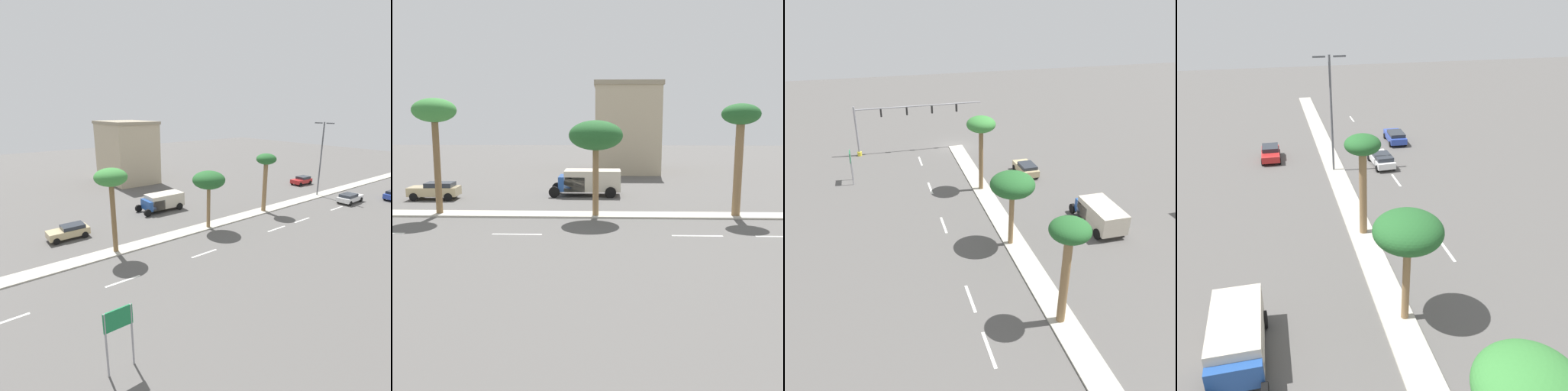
% 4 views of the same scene
% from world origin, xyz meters
% --- Properties ---
extents(ground_plane, '(160.00, 160.00, 0.00)m').
position_xyz_m(ground_plane, '(0.00, 30.01, 0.00)').
color(ground_plane, '#565451').
extents(lane_stripe_near, '(0.20, 2.80, 0.01)m').
position_xyz_m(lane_stripe_near, '(5.09, 4.00, 0.01)').
color(lane_stripe_near, silver).
rests_on(lane_stripe_near, ground).
extents(lane_stripe_right, '(0.20, 2.80, 0.01)m').
position_xyz_m(lane_stripe_right, '(5.09, 11.74, 0.01)').
color(lane_stripe_right, silver).
rests_on(lane_stripe_right, ground).
extents(lane_stripe_trailing, '(0.20, 2.80, 0.01)m').
position_xyz_m(lane_stripe_trailing, '(5.09, 19.52, 0.01)').
color(lane_stripe_trailing, silver).
rests_on(lane_stripe_trailing, ground).
extents(lane_stripe_left, '(0.20, 2.80, 0.01)m').
position_xyz_m(lane_stripe_left, '(5.09, 29.53, 0.01)').
color(lane_stripe_left, silver).
rests_on(lane_stripe_left, ground).
extents(lane_stripe_far, '(0.20, 2.80, 0.01)m').
position_xyz_m(lane_stripe_far, '(5.09, 34.11, 0.01)').
color(lane_stripe_far, silver).
rests_on(lane_stripe_far, ground).
extents(traffic_signal_gantry, '(15.63, 0.53, 6.09)m').
position_xyz_m(traffic_signal_gantry, '(7.71, 0.29, 4.09)').
color(traffic_signal_gantry, gray).
rests_on(traffic_signal_gantry, ground).
extents(directional_road_sign, '(0.10, 1.47, 3.47)m').
position_xyz_m(directional_road_sign, '(12.78, 8.18, 2.51)').
color(directional_road_sign, gray).
rests_on(directional_road_sign, ground).
extents(palm_tree_rear, '(2.83, 2.83, 7.57)m').
position_xyz_m(palm_tree_rear, '(0.06, 13.34, 6.60)').
color(palm_tree_rear, brown).
rests_on(palm_tree_rear, median_curb).
extents(palm_tree_inboard, '(3.47, 3.47, 6.16)m').
position_xyz_m(palm_tree_inboard, '(0.37, 23.83, 5.24)').
color(palm_tree_inboard, olive).
rests_on(palm_tree_inboard, median_curb).
extents(palm_tree_near, '(2.43, 2.43, 7.21)m').
position_xyz_m(palm_tree_near, '(0.15, 33.02, 6.04)').
color(palm_tree_near, olive).
rests_on(palm_tree_near, median_curb).
extents(sedan_tan_mid, '(1.95, 3.93, 1.37)m').
position_xyz_m(sedan_tan_mid, '(-5.73, 10.91, 0.75)').
color(sedan_tan_mid, tan).
rests_on(sedan_tan_mid, ground).
extents(box_truck, '(2.65, 5.87, 2.15)m').
position_xyz_m(box_truck, '(-8.00, 22.99, 1.21)').
color(box_truck, '#234C99').
rests_on(box_truck, ground).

